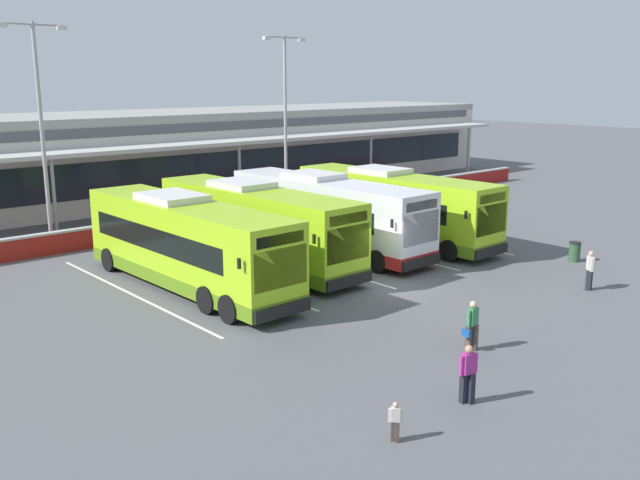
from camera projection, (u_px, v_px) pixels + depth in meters
ground_plane at (387, 286)px, 28.76m from camera, size 200.00×200.00×0.00m
terminal_building at (100, 158)px, 47.73m from camera, size 70.00×13.00×6.00m
red_barrier_wall at (199, 221)px, 39.22m from camera, size 60.00×0.40×1.10m
coach_bus_leftmost at (187, 245)px, 28.18m from camera, size 3.01×12.19×3.78m
coach_bus_left_centre at (255, 227)px, 31.70m from camera, size 3.01×12.19×3.78m
coach_bus_centre at (326, 215)px, 34.50m from camera, size 3.01×12.19×3.78m
coach_bus_right_centre at (393, 207)px, 36.39m from camera, size 3.01×12.19×3.78m
bay_stripe_far_west at (132, 294)px, 27.73m from camera, size 0.14×13.00×0.01m
bay_stripe_west at (220, 275)px, 30.43m from camera, size 0.14×13.00×0.01m
bay_stripe_mid_west at (295, 259)px, 33.14m from camera, size 0.14×13.00×0.01m
bay_stripe_centre at (358, 245)px, 35.85m from camera, size 0.14×13.00×0.01m
bay_stripe_mid_east at (412, 233)px, 38.55m from camera, size 0.14×13.00×0.01m
pedestrian_with_handbag at (472, 324)px, 21.82m from camera, size 0.63×0.30×1.62m
pedestrian_in_dark_coat at (468, 372)px, 18.24m from camera, size 0.54×0.37×1.62m
pedestrian_child at (395, 420)px, 16.36m from camera, size 0.29×0.26×1.00m
pedestrian_near_bin at (590, 269)px, 28.09m from camera, size 0.44×0.45×1.62m
lamp_post_west at (41, 122)px, 34.04m from camera, size 3.24×0.28×11.00m
lamp_post_centre at (285, 111)px, 44.51m from camera, size 3.24×0.28×11.00m
litter_bin at (575, 252)px, 32.59m from camera, size 0.54×0.54×0.93m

